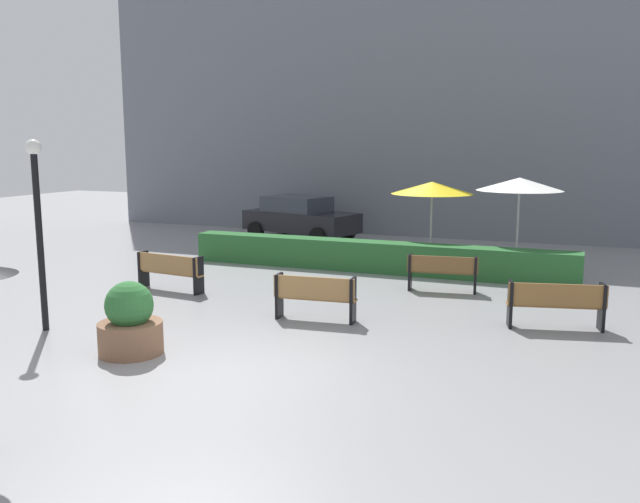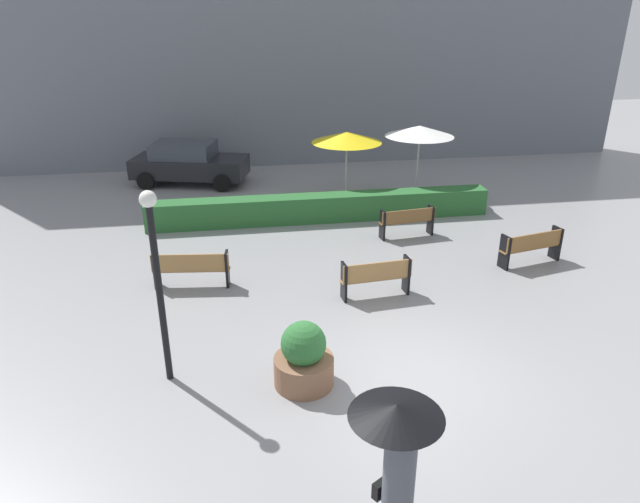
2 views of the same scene
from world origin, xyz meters
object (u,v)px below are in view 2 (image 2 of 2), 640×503
at_px(bench_far_right, 532,245).
at_px(bench_far_left, 191,267).
at_px(bench_mid_center, 376,276).
at_px(patio_umbrella_white, 420,131).
at_px(pedestrian_with_umbrella, 397,458).
at_px(parked_car, 189,163).
at_px(bench_back_row, 407,220).
at_px(planter_pot, 304,358).
at_px(lamp_post, 157,268).
at_px(patio_umbrella_yellow, 347,137).

bearing_deg(bench_far_right, bench_far_left, 179.69).
distance_m(bench_far_left, bench_mid_center, 4.38).
distance_m(bench_mid_center, bench_far_right, 4.58).
bearing_deg(patio_umbrella_white, bench_far_right, -77.73).
relative_size(pedestrian_with_umbrella, parked_car, 0.49).
xyz_separation_m(bench_back_row, planter_pot, (-3.91, -6.52, 0.01)).
distance_m(pedestrian_with_umbrella, parked_car, 16.94).
bearing_deg(lamp_post, parked_car, 91.03).
distance_m(bench_mid_center, lamp_post, 5.37).
distance_m(bench_mid_center, pedestrian_with_umbrella, 6.80).
distance_m(bench_far_right, patio_umbrella_white, 6.18).
bearing_deg(planter_pot, bench_back_row, 59.07).
distance_m(planter_pot, patio_umbrella_white, 11.39).
bearing_deg(patio_umbrella_white, bench_back_row, -111.81).
bearing_deg(patio_umbrella_yellow, patio_umbrella_white, -5.49).
xyz_separation_m(lamp_post, patio_umbrella_white, (7.65, 9.38, 0.17)).
distance_m(bench_far_left, parked_car, 8.89).
bearing_deg(bench_back_row, planter_pot, -120.93).
height_order(bench_far_right, planter_pot, planter_pot).
height_order(bench_back_row, pedestrian_with_umbrella, pedestrian_with_umbrella).
distance_m(bench_far_right, parked_car, 12.77).
bearing_deg(planter_pot, bench_mid_center, 55.44).
bearing_deg(bench_far_left, bench_far_right, -0.31).
xyz_separation_m(pedestrian_with_umbrella, patio_umbrella_yellow, (2.22, 13.70, 0.73)).
height_order(patio_umbrella_white, parked_car, patio_umbrella_white).
relative_size(patio_umbrella_yellow, patio_umbrella_white, 0.93).
distance_m(bench_back_row, patio_umbrella_yellow, 4.15).
bearing_deg(patio_umbrella_yellow, bench_far_left, -129.81).
height_order(pedestrian_with_umbrella, planter_pot, pedestrian_with_umbrella).
xyz_separation_m(lamp_post, patio_umbrella_yellow, (5.21, 9.61, -0.00)).
relative_size(bench_far_left, parked_car, 0.41).
bearing_deg(pedestrian_with_umbrella, patio_umbrella_white, 70.91).
bearing_deg(lamp_post, planter_pot, -12.97).
height_order(bench_far_left, pedestrian_with_umbrella, pedestrian_with_umbrella).
distance_m(patio_umbrella_yellow, patio_umbrella_white, 2.46).
xyz_separation_m(bench_far_left, bench_far_right, (8.66, -0.05, 0.00)).
height_order(bench_back_row, bench_far_right, bench_far_right).
height_order(bench_back_row, planter_pot, planter_pot).
relative_size(bench_far_right, parked_car, 0.40).
height_order(planter_pot, lamp_post, lamp_post).
bearing_deg(patio_umbrella_white, planter_pot, -117.96).
height_order(bench_mid_center, patio_umbrella_white, patio_umbrella_white).
bearing_deg(bench_back_row, lamp_post, -136.47).
bearing_deg(bench_far_left, planter_pot, -63.11).
distance_m(bench_far_left, patio_umbrella_white, 9.54).
bearing_deg(pedestrian_with_umbrella, bench_far_right, 52.48).
relative_size(bench_mid_center, parked_car, 0.37).
relative_size(bench_mid_center, planter_pot, 1.35).
xyz_separation_m(bench_back_row, patio_umbrella_yellow, (-1.08, 3.64, 1.68)).
distance_m(bench_far_left, patio_umbrella_yellow, 7.93).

